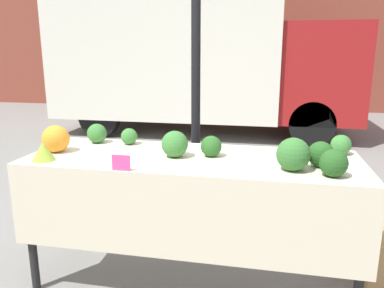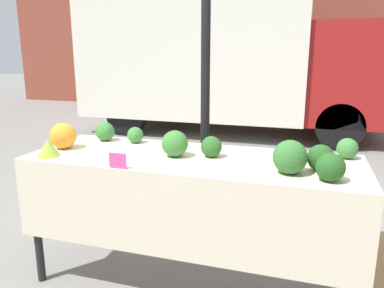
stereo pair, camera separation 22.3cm
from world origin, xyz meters
name	(u,v)px [view 1 (the left image)]	position (x,y,z in m)	size (l,w,h in m)	color
ground_plane	(192,280)	(0.00, 0.00, 0.00)	(40.00, 40.00, 0.00)	gray
building_facade	(255,7)	(0.00, 8.10, 2.59)	(16.00, 0.60, 5.18)	brown
tent_pole	(196,85)	(-0.11, 0.70, 1.20)	(0.07, 0.07, 2.41)	black
parked_truck	(196,58)	(-0.89, 4.78, 1.35)	(5.26, 2.10, 2.53)	silver
market_table	(190,178)	(0.00, -0.06, 0.72)	(1.99, 0.70, 0.83)	beige
orange_cauliflower	(56,139)	(-0.86, -0.06, 0.92)	(0.17, 0.17, 0.17)	orange
romanesco_head	(43,151)	(-0.83, -0.24, 0.89)	(0.13, 0.13, 0.11)	#93B238
broccoli_head_0	(211,146)	(0.11, 0.03, 0.90)	(0.13, 0.13, 0.13)	#285B23
broccoli_head_1	(293,154)	(0.58, -0.16, 0.92)	(0.18, 0.18, 0.18)	#336B2D
broccoli_head_2	(321,154)	(0.73, -0.06, 0.91)	(0.14, 0.14, 0.14)	#23511E
broccoli_head_3	(175,144)	(-0.10, -0.02, 0.91)	(0.16, 0.16, 0.16)	#387533
broccoli_head_4	(341,145)	(0.89, 0.24, 0.90)	(0.12, 0.12, 0.12)	#387533
broccoli_head_5	(334,163)	(0.77, -0.22, 0.91)	(0.14, 0.14, 0.14)	#23511E
broccoli_head_6	(97,133)	(-0.72, 0.22, 0.90)	(0.13, 0.13, 0.13)	#387533
broccoli_head_7	(129,136)	(-0.48, 0.23, 0.89)	(0.11, 0.11, 0.11)	#387533
price_sign	(121,163)	(-0.31, -0.34, 0.88)	(0.10, 0.01, 0.09)	#EF4793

